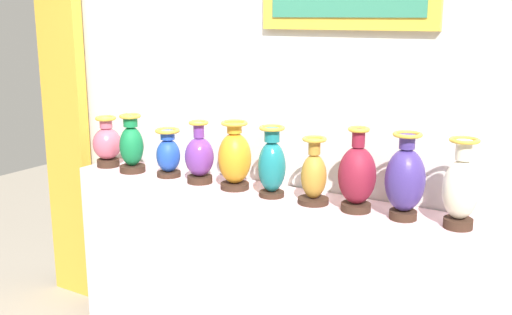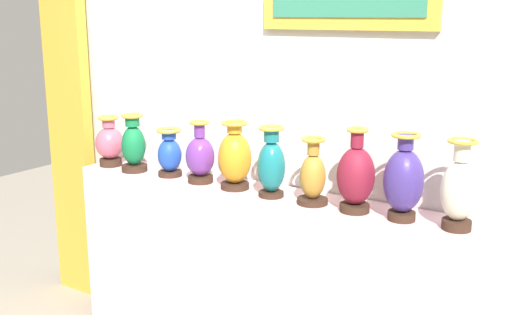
{
  "view_description": "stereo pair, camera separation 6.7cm",
  "coord_description": "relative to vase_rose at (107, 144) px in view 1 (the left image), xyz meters",
  "views": [
    {
      "loc": [
        1.64,
        -2.66,
        1.93
      ],
      "look_at": [
        0.0,
        0.0,
        1.19
      ],
      "focal_mm": 42.73,
      "sensor_mm": 36.0,
      "label": 1
    },
    {
      "loc": [
        1.7,
        -2.62,
        1.93
      ],
      "look_at": [
        0.0,
        0.0,
        1.19
      ],
      "focal_mm": 42.73,
      "sensor_mm": 36.0,
      "label": 2
    }
  ],
  "objects": [
    {
      "name": "vase_ivory",
      "position": [
        2.12,
        0.0,
        0.04
      ],
      "size": [
        0.16,
        0.16,
        0.4
      ],
      "color": "#382319",
      "rests_on": "display_shelf"
    },
    {
      "name": "back_wall",
      "position": [
        1.06,
        0.26,
        0.19
      ],
      "size": [
        3.62,
        0.14,
        2.64
      ],
      "color": "silver",
      "rests_on": "ground_plane"
    },
    {
      "name": "vase_teal",
      "position": [
        1.18,
        -0.02,
        0.02
      ],
      "size": [
        0.14,
        0.14,
        0.37
      ],
      "color": "#382319",
      "rests_on": "display_shelf"
    },
    {
      "name": "vase_rose",
      "position": [
        0.0,
        0.0,
        0.0
      ],
      "size": [
        0.17,
        0.17,
        0.31
      ],
      "color": "#382319",
      "rests_on": "display_shelf"
    },
    {
      "name": "curtain_gold",
      "position": [
        -0.52,
        0.14,
        -0.04
      ],
      "size": [
        0.35,
        0.08,
        2.24
      ],
      "primitive_type": "cube",
      "color": "gold",
      "rests_on": "ground_plane"
    },
    {
      "name": "vase_burgundy",
      "position": [
        1.64,
        -0.01,
        0.03
      ],
      "size": [
        0.18,
        0.18,
        0.41
      ],
      "color": "#382319",
      "rests_on": "display_shelf"
    },
    {
      "name": "vase_ochre",
      "position": [
        1.42,
        -0.01,
        -0.0
      ],
      "size": [
        0.15,
        0.15,
        0.33
      ],
      "color": "#382319",
      "rests_on": "display_shelf"
    },
    {
      "name": "vase_indigo",
      "position": [
        1.87,
        -0.01,
        0.04
      ],
      "size": [
        0.18,
        0.18,
        0.4
      ],
      "color": "#382319",
      "rests_on": "display_shelf"
    },
    {
      "name": "vase_amber",
      "position": [
        0.94,
        -0.0,
        0.03
      ],
      "size": [
        0.18,
        0.18,
        0.37
      ],
      "color": "#382319",
      "rests_on": "display_shelf"
    },
    {
      "name": "vase_sapphire",
      "position": [
        0.47,
        0.01,
        -0.01
      ],
      "size": [
        0.14,
        0.14,
        0.28
      ],
      "color": "#382319",
      "rests_on": "display_shelf"
    },
    {
      "name": "vase_emerald",
      "position": [
        0.22,
        -0.02,
        0.01
      ],
      "size": [
        0.15,
        0.15,
        0.35
      ],
      "color": "#382319",
      "rests_on": "display_shelf"
    },
    {
      "name": "display_shelf",
      "position": [
        1.05,
        0.04,
        -0.65
      ],
      "size": [
        2.34,
        0.32,
        1.01
      ],
      "primitive_type": "cube",
      "color": "beige",
      "rests_on": "ground_plane"
    },
    {
      "name": "vase_violet",
      "position": [
        0.71,
        -0.0,
        0.0
      ],
      "size": [
        0.16,
        0.16,
        0.35
      ],
      "color": "#382319",
      "rests_on": "display_shelf"
    }
  ]
}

